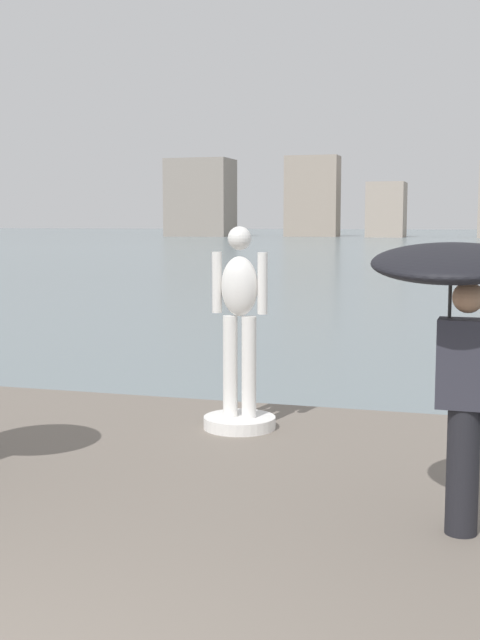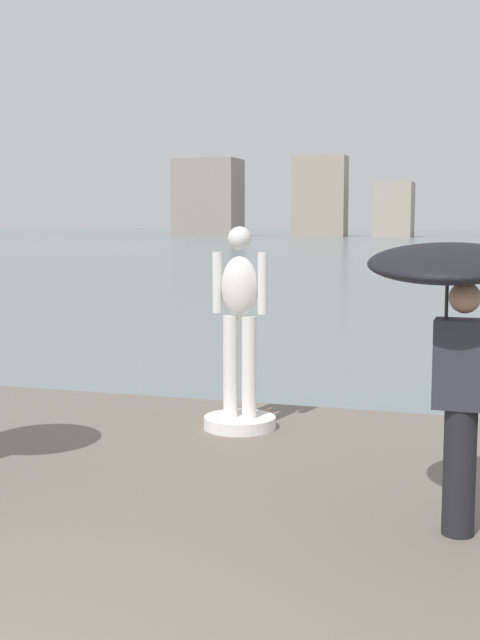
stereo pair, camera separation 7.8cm
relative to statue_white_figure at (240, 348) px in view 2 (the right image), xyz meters
The scene contains 5 objects.
ground_plane 34.25m from the statue_white_figure, 89.89° to the left, with size 400.00×400.00×0.00m, color slate.
pier 3.93m from the statue_white_figure, 89.03° to the right, with size 7.44×9.98×0.40m, color #70665B.
statue_white_figure is the anchor object (origin of this frame).
onlooker_right 3.29m from the statue_white_figure, 46.61° to the right, with size 1.09×1.10×2.03m.
distant_skyline 119.54m from the statue_white_figure, 94.66° to the left, with size 81.33×11.86×12.53m.
Camera 2 is at (2.41, -2.27, 2.53)m, focal length 46.84 mm.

